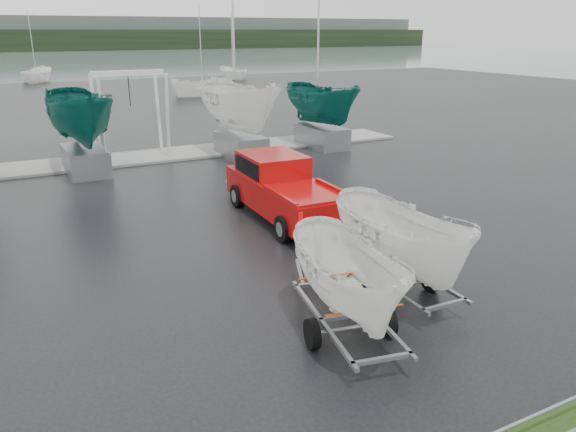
{
  "coord_description": "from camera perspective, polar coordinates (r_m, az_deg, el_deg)",
  "views": [
    {
      "loc": [
        -5.18,
        -13.76,
        5.88
      ],
      "look_at": [
        1.41,
        -1.32,
        1.2
      ],
      "focal_mm": 35.0,
      "sensor_mm": 36.0,
      "label": 1
    }
  ],
  "objects": [
    {
      "name": "keelboat_3",
      "position": [
        29.44,
        3.54,
        13.78
      ],
      "size": [
        2.24,
        3.2,
        10.4
      ],
      "color": "gray",
      "rests_on": "ground"
    },
    {
      "name": "pickup_truck",
      "position": [
        18.37,
        -0.67,
        3.06
      ],
      "size": [
        2.37,
        5.98,
        1.96
      ],
      "rotation": [
        0.0,
        0.0,
        -0.04
      ],
      "color": "#9F0908",
      "rests_on": "ground"
    },
    {
      "name": "keelboat_2",
      "position": [
        26.96,
        -5.05,
        14.57
      ],
      "size": [
        2.59,
        3.2,
        10.76
      ],
      "color": "gray",
      "rests_on": "ground"
    },
    {
      "name": "trailer_hitched",
      "position": [
        12.57,
        11.79,
        3.49
      ],
      "size": [
        1.8,
        3.65,
        5.04
      ],
      "rotation": [
        0.0,
        0.0,
        -0.04
      ],
      "color": "gray",
      "rests_on": "ground"
    },
    {
      "name": "moored_boat_2",
      "position": [
        54.75,
        -8.64,
        12.02
      ],
      "size": [
        3.27,
        3.22,
        11.47
      ],
      "rotation": [
        0.0,
        0.0,
        4.98
      ],
      "color": "white",
      "rests_on": "ground"
    },
    {
      "name": "ground_plane",
      "position": [
        15.83,
        -6.77,
        -3.55
      ],
      "size": [
        120.0,
        120.0,
        0.0
      ],
      "primitive_type": "plane",
      "color": "black",
      "rests_on": "ground"
    },
    {
      "name": "boat_hoist",
      "position": [
        27.58,
        -15.74,
        11.03
      ],
      "size": [
        3.3,
        2.18,
        4.12
      ],
      "color": "silver",
      "rests_on": "ground"
    },
    {
      "name": "moored_boat_5",
      "position": [
        74.94,
        -24.12,
        12.34
      ],
      "size": [
        3.45,
        3.49,
        11.5
      ],
      "rotation": [
        0.0,
        0.0,
        2.76
      ],
      "color": "white",
      "rests_on": "ground"
    },
    {
      "name": "moored_boat_3",
      "position": [
        73.52,
        -5.61,
        13.71
      ],
      "size": [
        2.34,
        2.4,
        11.02
      ],
      "rotation": [
        0.0,
        0.0,
        3.17
      ],
      "color": "white",
      "rests_on": "ground"
    },
    {
      "name": "keelboat_1",
      "position": [
        25.26,
        -20.72,
        12.83
      ],
      "size": [
        2.48,
        3.2,
        7.69
      ],
      "color": "gray",
      "rests_on": "ground"
    },
    {
      "name": "trailer_parked",
      "position": [
        10.59,
        6.4,
        -0.12
      ],
      "size": [
        1.9,
        3.76,
        4.66
      ],
      "rotation": [
        0.0,
        0.0,
        -0.2
      ],
      "color": "gray",
      "rests_on": "ground"
    },
    {
      "name": "lake",
      "position": [
        114.03,
        -26.04,
        13.63
      ],
      "size": [
        300.0,
        300.0,
        0.0
      ],
      "primitive_type": "plane",
      "color": "slate",
      "rests_on": "ground"
    },
    {
      "name": "dock",
      "position": [
        27.87,
        -16.64,
        5.54
      ],
      "size": [
        30.0,
        3.0,
        0.12
      ],
      "primitive_type": "cube",
      "color": "gray",
      "rests_on": "ground"
    }
  ]
}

